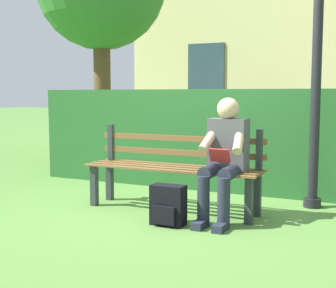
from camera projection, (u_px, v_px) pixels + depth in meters
ground at (172, 211)px, 5.00m from camera, size 60.00×60.00×0.00m
park_bench at (174, 168)px, 5.00m from camera, size 1.92×0.48×0.89m
person_seated at (224, 155)px, 4.57m from camera, size 0.44×0.73×1.20m
hedge_backdrop at (227, 137)px, 6.11m from camera, size 5.31×0.67×1.38m
building_facade at (304, 11)px, 11.42m from camera, size 7.77×3.10×6.51m
backpack at (168, 206)px, 4.43m from camera, size 0.32×0.24×0.38m
lamp_post at (319, 4)px, 4.92m from camera, size 0.30×0.30×3.44m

